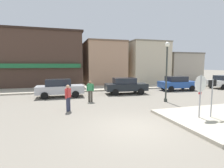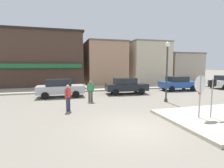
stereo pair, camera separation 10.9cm
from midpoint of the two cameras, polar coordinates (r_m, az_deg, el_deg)
ground_plane at (r=8.03m, az=7.93°, el=-14.18°), size 160.00×160.00×0.00m
kerb_far at (r=20.42m, az=-7.24°, el=-1.48°), size 80.00×4.00×0.15m
stop_sign at (r=9.74m, az=27.10°, el=-1.98°), size 0.81×0.13×2.30m
one_way_sign at (r=10.14m, az=30.08°, el=-2.90°), size 0.60×0.09×2.10m
lamp_post at (r=13.75m, az=17.78°, el=6.63°), size 0.36×0.36×4.54m
parked_car_nearest at (r=15.94m, az=-16.34°, el=-1.17°), size 4.02×1.91×1.56m
parked_car_second at (r=16.99m, az=4.77°, el=-0.50°), size 4.13×2.13×1.56m
parked_car_third at (r=20.52m, az=20.87°, el=0.27°), size 4.13×2.13×1.56m
pedestrian_crossing_near at (r=10.91m, az=-13.90°, el=-4.12°), size 0.38×0.51×1.61m
pedestrian_crossing_far at (r=13.35m, az=-6.82°, el=-2.11°), size 0.55×0.31×1.61m
building_corner_shop at (r=26.33m, az=-23.45°, el=7.34°), size 12.31×8.72×7.08m
building_storefront_left_near at (r=26.62m, az=-2.80°, el=6.76°), size 5.43×8.01×6.08m
building_storefront_left_mid at (r=27.59m, az=11.02°, el=6.78°), size 5.76×5.99×6.23m
building_storefront_right_near at (r=31.52m, az=20.51°, el=5.03°), size 5.64×6.71×4.70m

